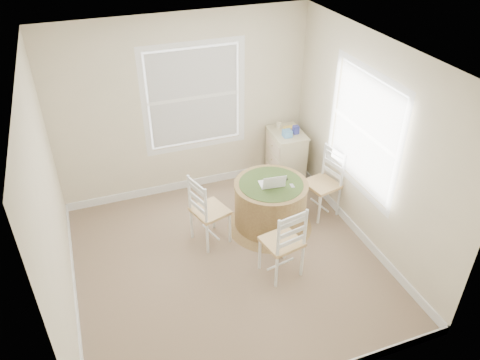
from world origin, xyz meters
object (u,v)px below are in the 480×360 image
chair_near (282,241)px  laptop (272,184)px  chair_left (210,210)px  chair_right (322,184)px  corner_chest (286,157)px  round_table (270,203)px

chair_near → laptop: (0.22, 0.81, 0.24)m
chair_near → laptop: bearing=-116.1°
chair_left → chair_right: bearing=-105.6°
chair_left → corner_chest: size_ratio=1.14×
round_table → chair_left: bearing=-175.3°
chair_left → laptop: bearing=-109.8°
corner_chest → laptop: bearing=-122.1°
round_table → corner_chest: 1.18m
chair_near → corner_chest: 2.03m
chair_left → round_table: bearing=-107.1°
round_table → chair_right: size_ratio=1.20×
chair_near → chair_right: same height
chair_left → corner_chest: chair_left is taller
chair_right → corner_chest: chair_right is taller
chair_left → corner_chest: (1.50, 0.97, -0.06)m
chair_right → laptop: (-0.79, -0.08, 0.24)m
round_table → corner_chest: (0.67, 0.97, 0.04)m
round_table → chair_near: size_ratio=1.20×
corner_chest → round_table: bearing=-122.8°
laptop → round_table: bearing=-94.5°
chair_left → chair_right: 1.61m
chair_near → chair_right: size_ratio=1.00×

